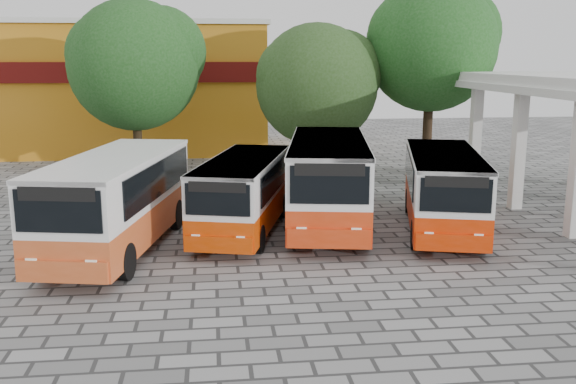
{
  "coord_description": "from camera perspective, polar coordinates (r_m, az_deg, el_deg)",
  "views": [
    {
      "loc": [
        -4.39,
        -18.19,
        6.07
      ],
      "look_at": [
        -1.84,
        3.37,
        1.5
      ],
      "focal_mm": 40.0,
      "sensor_mm": 36.0,
      "label": 1
    }
  ],
  "objects": [
    {
      "name": "tree_right",
      "position": [
        34.31,
        12.74,
        12.91
      ],
      "size": [
        7.0,
        6.67,
        9.97
      ],
      "color": "#352618",
      "rests_on": "ground"
    },
    {
      "name": "bus_far_left",
      "position": [
        20.97,
        -14.95,
        -0.37
      ],
      "size": [
        4.21,
        8.86,
        3.05
      ],
      "rotation": [
        0.0,
        0.0,
        -0.2
      ],
      "color": "#C85121",
      "rests_on": "ground"
    },
    {
      "name": "bus_centre_right",
      "position": [
        23.34,
        3.61,
        1.4
      ],
      "size": [
        4.13,
        9.15,
        3.17
      ],
      "rotation": [
        0.0,
        0.0,
        -0.17
      ],
      "color": "red",
      "rests_on": "ground"
    },
    {
      "name": "ground",
      "position": [
        19.68,
        6.53,
        -6.17
      ],
      "size": [
        90.0,
        90.0,
        0.0
      ],
      "primitive_type": "plane",
      "color": "slate",
      "rests_on": "ground"
    },
    {
      "name": "bus_centre_left",
      "position": [
        22.44,
        -3.94,
        0.17
      ],
      "size": [
        4.03,
        7.73,
        2.63
      ],
      "rotation": [
        0.0,
        0.0,
        -0.26
      ],
      "color": "#CB3700",
      "rests_on": "ground"
    },
    {
      "name": "tree_middle",
      "position": [
        32.66,
        2.71,
        9.86
      ],
      "size": [
        6.43,
        6.13,
        7.78
      ],
      "color": "#3D270F",
      "rests_on": "ground"
    },
    {
      "name": "tree_left",
      "position": [
        34.02,
        -13.39,
        11.29
      ],
      "size": [
        6.96,
        6.63,
        9.0
      ],
      "color": "#332615",
      "rests_on": "ground"
    },
    {
      "name": "bus_far_right",
      "position": [
        23.3,
        13.63,
        0.53
      ],
      "size": [
        4.27,
        8.19,
        2.79
      ],
      "rotation": [
        0.0,
        0.0,
        -0.26
      ],
      "color": "red",
      "rests_on": "ground"
    },
    {
      "name": "shophouse_block",
      "position": [
        44.71,
        -15.43,
        9.02
      ],
      "size": [
        20.4,
        10.4,
        8.3
      ],
      "color": "#BF7613",
      "rests_on": "ground"
    }
  ]
}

